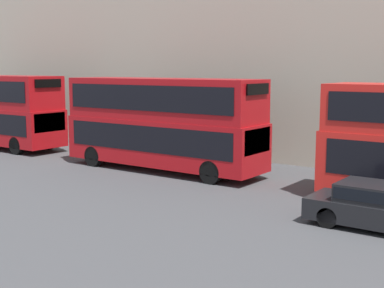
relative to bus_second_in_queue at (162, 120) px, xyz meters
name	(u,v)px	position (x,y,z in m)	size (l,w,h in m)	color
bus_second_in_queue	(162,120)	(0.00, 0.00, 0.00)	(2.59, 10.22, 4.37)	#A80F14
car_hatchback	(383,206)	(-3.40, -11.30, -1.68)	(1.84, 4.54, 1.38)	black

